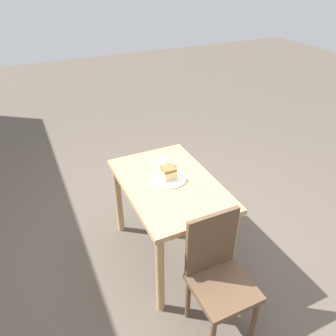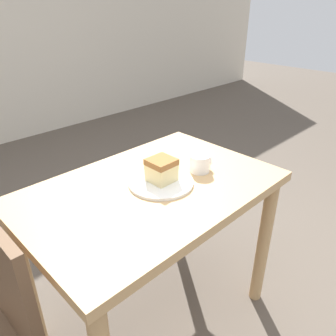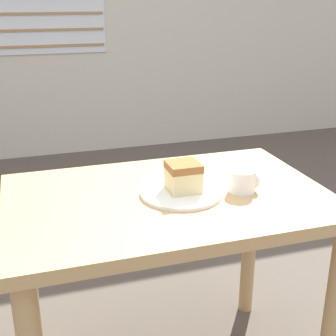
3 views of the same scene
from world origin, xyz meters
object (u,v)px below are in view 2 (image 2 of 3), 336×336
object	(u,v)px
plate	(161,182)
dining_table_near	(152,211)
coffee_mug	(200,163)
cake_slice	(161,170)

from	to	relation	value
plate	dining_table_near	bearing A→B (deg)	157.83
plate	coffee_mug	bearing A→B (deg)	-10.48
plate	cake_slice	size ratio (longest dim) A/B	2.58
plate	cake_slice	bearing A→B (deg)	31.11
cake_slice	coffee_mug	size ratio (longest dim) A/B	1.07
plate	coffee_mug	size ratio (longest dim) A/B	2.76
cake_slice	coffee_mug	bearing A→B (deg)	-12.39
plate	coffee_mug	xyz separation A→B (m)	(0.20, -0.04, 0.03)
cake_slice	coffee_mug	xyz separation A→B (m)	(0.19, -0.04, -0.02)
dining_table_near	cake_slice	xyz separation A→B (m)	(0.05, -0.01, 0.18)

